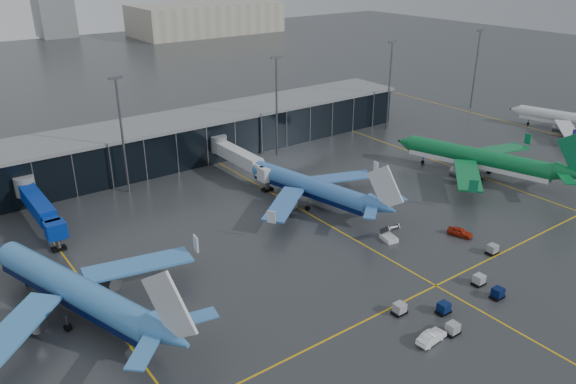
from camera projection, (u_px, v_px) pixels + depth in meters
ground at (327, 266)px, 95.00m from camera, size 600.00×600.00×0.00m
terminal_pier at (166, 142)px, 138.58m from camera, size 142.00×17.00×10.70m
jet_bridges at (39, 207)px, 105.88m from camera, size 94.00×27.50×7.20m
flood_masts at (206, 116)px, 129.09m from camera, size 203.00×0.50×25.50m
distant_hangars at (88, 26)px, 317.92m from camera, size 260.00×71.00×22.00m
taxi_lines at (331, 227)px, 108.26m from camera, size 220.00×120.00×0.02m
airliner_arkefly at (71, 274)px, 79.62m from camera, size 51.80×55.38×13.94m
airliner_klm_near at (309, 176)px, 115.79m from camera, size 43.02×46.84×12.43m
airliner_aer_lingus at (479, 147)px, 129.78m from camera, size 51.47×55.20×14.02m
airliner_ba at (572, 112)px, 161.80m from camera, size 43.23×46.53×11.93m
baggage_carts at (462, 293)px, 86.09m from camera, size 28.42×11.80×1.70m
mobile_airstair at (389, 236)px, 102.99m from camera, size 2.87×3.62×3.45m
service_van_red at (460, 232)px, 104.55m from camera, size 3.23×5.00×1.58m
service_van_white at (432, 337)px, 76.33m from camera, size 5.07×2.13×1.63m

